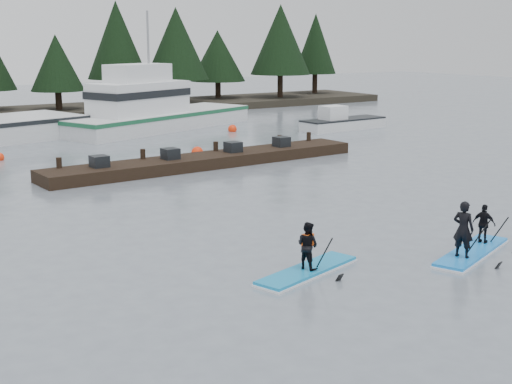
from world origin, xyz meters
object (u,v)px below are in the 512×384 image
fishing_boat_medium (154,120)px  floating_dock (207,161)px  paddleboard_solo (307,258)px  paddleboard_duo (472,238)px

fishing_boat_medium → floating_dock: 14.42m
fishing_boat_medium → paddleboard_solo: 30.57m
floating_dock → paddleboard_duo: paddleboard_duo is taller
paddleboard_duo → floating_dock: bearing=67.2°
paddleboard_solo → fishing_boat_medium: bearing=56.0°
fishing_boat_medium → floating_dock: (-3.77, -13.91, -0.34)m
fishing_boat_medium → paddleboard_duo: fishing_boat_medium is taller
paddleboard_solo → paddleboard_duo: 5.02m
fishing_boat_medium → floating_dock: size_ratio=0.92×
paddleboard_solo → paddleboard_duo: (4.86, -1.28, 0.08)m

